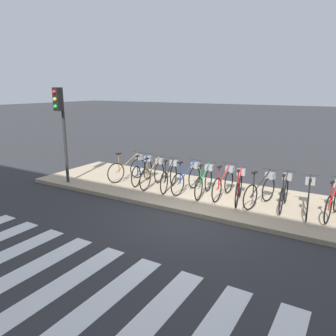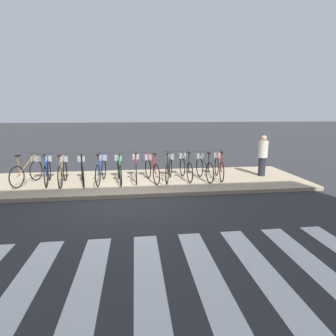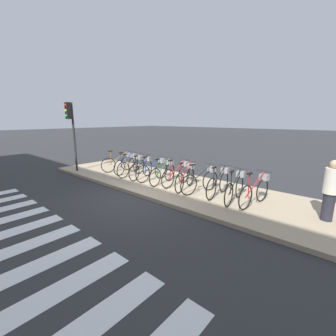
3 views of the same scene
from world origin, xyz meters
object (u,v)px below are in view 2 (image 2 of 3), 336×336
at_px(parked_bicycle_6, 136,167).
at_px(parked_bicycle_11, 219,166).
at_px(parked_bicycle_7, 151,168).
at_px(parked_bicycle_10, 204,167).
at_px(parked_bicycle_5, 119,169).
at_px(parked_bicycle_0, 29,170).
at_px(parked_bicycle_3, 82,170).
at_px(parked_bicycle_2, 63,170).
at_px(parked_bicycle_8, 169,167).
at_px(parked_bicycle_9, 185,166).
at_px(parked_bicycle_4, 101,169).
at_px(pedestrian, 263,155).
at_px(parked_bicycle_1, 48,170).

height_order(parked_bicycle_6, parked_bicycle_11, same).
bearing_deg(parked_bicycle_7, parked_bicycle_10, -0.25).
xyz_separation_m(parked_bicycle_5, parked_bicycle_10, (2.97, -0.03, 0.00)).
bearing_deg(parked_bicycle_5, parked_bicycle_0, 177.04).
relative_size(parked_bicycle_7, parked_bicycle_11, 0.98).
bearing_deg(parked_bicycle_0, parked_bicycle_11, -0.77).
relative_size(parked_bicycle_0, parked_bicycle_3, 0.99).
bearing_deg(parked_bicycle_5, parked_bicycle_7, -0.98).
bearing_deg(parked_bicycle_3, parked_bicycle_10, -0.11).
xyz_separation_m(parked_bicycle_2, parked_bicycle_6, (2.44, 0.16, 0.00)).
height_order(parked_bicycle_5, parked_bicycle_6, same).
bearing_deg(parked_bicycle_10, parked_bicycle_11, 9.08).
height_order(parked_bicycle_8, parked_bicycle_11, same).
bearing_deg(parked_bicycle_7, parked_bicycle_9, 6.58).
distance_m(parked_bicycle_0, parked_bicycle_4, 2.40).
bearing_deg(parked_bicycle_3, parked_bicycle_7, 0.00).
relative_size(parked_bicycle_3, parked_bicycle_5, 0.98).
relative_size(parked_bicycle_3, pedestrian, 1.08).
distance_m(parked_bicycle_0, parked_bicycle_7, 4.11).
xyz_separation_m(parked_bicycle_0, parked_bicycle_10, (5.98, -0.18, 0.00)).
height_order(parked_bicycle_4, parked_bicycle_5, same).
bearing_deg(parked_bicycle_5, parked_bicycle_4, 174.80).
distance_m(parked_bicycle_1, parked_bicycle_9, 4.73).
height_order(parked_bicycle_5, parked_bicycle_11, same).
distance_m(parked_bicycle_5, parked_bicycle_7, 1.10).
bearing_deg(parked_bicycle_9, parked_bicycle_0, 179.66).
height_order(parked_bicycle_0, parked_bicycle_11, same).
relative_size(parked_bicycle_1, parked_bicycle_4, 0.99).
bearing_deg(parked_bicycle_6, parked_bicycle_10, -4.18).
bearing_deg(parked_bicycle_11, parked_bicycle_1, 179.29).
height_order(parked_bicycle_5, parked_bicycle_10, same).
distance_m(parked_bicycle_3, pedestrian, 6.52).
height_order(parked_bicycle_7, parked_bicycle_8, same).
xyz_separation_m(parked_bicycle_0, parked_bicycle_9, (5.34, -0.03, 0.00)).
distance_m(parked_bicycle_0, parked_bicycle_6, 3.59).
xyz_separation_m(parked_bicycle_8, parked_bicycle_9, (0.60, 0.12, 0.00)).
xyz_separation_m(parked_bicycle_3, parked_bicycle_6, (1.81, 0.17, 0.00)).
bearing_deg(parked_bicycle_1, pedestrian, 0.39).
bearing_deg(parked_bicycle_7, parked_bicycle_1, 177.39).
bearing_deg(parked_bicycle_4, parked_bicycle_8, -1.16).
height_order(parked_bicycle_10, parked_bicycle_11, same).
xyz_separation_m(parked_bicycle_1, parked_bicycle_6, (2.97, 0.01, 0.00)).
xyz_separation_m(parked_bicycle_1, parked_bicycle_5, (2.40, -0.14, 0.00)).
bearing_deg(parked_bicycle_7, parked_bicycle_3, -180.00).
distance_m(parked_bicycle_1, parked_bicycle_3, 1.18).
relative_size(parked_bicycle_3, parked_bicycle_8, 1.01).
height_order(parked_bicycle_6, parked_bicycle_7, same).
height_order(parked_bicycle_8, pedestrian, pedestrian).
relative_size(parked_bicycle_3, parked_bicycle_11, 0.98).
relative_size(parked_bicycle_6, parked_bicycle_7, 1.02).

